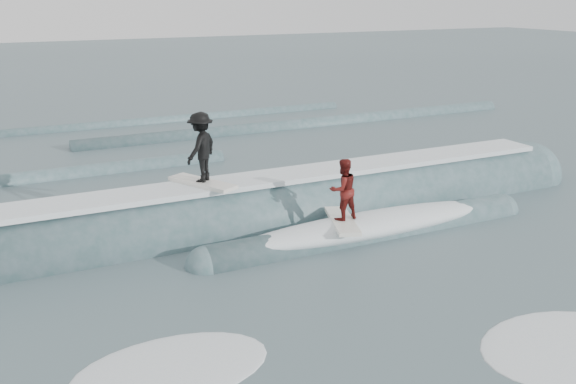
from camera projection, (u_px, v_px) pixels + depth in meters
name	position (u px, v px, depth m)	size (l,w,h in m)	color
ground	(429.00, 334.00, 11.91)	(160.00, 160.00, 0.00)	#394C54
breaking_wave	(283.00, 220.00, 17.71)	(21.34, 4.01, 2.45)	#36595B
surfer_black	(201.00, 150.00, 16.35)	(1.39, 2.03, 1.90)	white
surfer_red	(343.00, 194.00, 15.99)	(1.17, 2.07, 1.66)	white
whitewater	(471.00, 364.00, 10.97)	(16.94, 6.10, 0.10)	white
far_swells	(160.00, 143.00, 26.93)	(39.07, 8.65, 0.80)	#36595B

